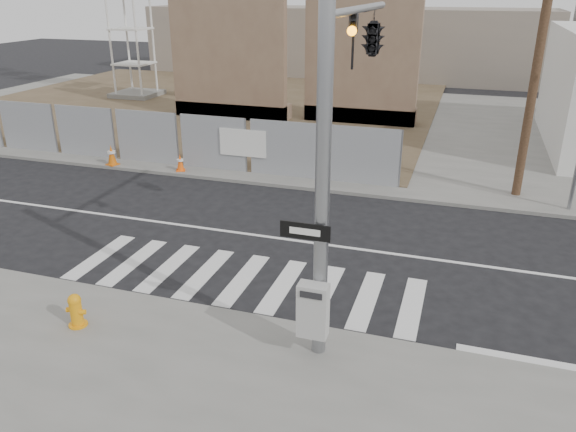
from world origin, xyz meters
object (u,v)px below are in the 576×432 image
(traffic_cone_b, at_px, (112,155))
(traffic_cone_d, at_px, (298,164))
(traffic_cone_c, at_px, (180,163))
(signal_pole, at_px, (358,79))
(fire_hydrant, at_px, (76,310))

(traffic_cone_b, relative_size, traffic_cone_d, 1.18)
(traffic_cone_b, xyz_separation_m, traffic_cone_c, (2.85, 0.15, -0.07))
(traffic_cone_b, bearing_deg, signal_pole, -30.49)
(traffic_cone_d, bearing_deg, fire_hydrant, -96.92)
(fire_hydrant, distance_m, traffic_cone_b, 11.31)
(signal_pole, distance_m, traffic_cone_c, 10.99)
(traffic_cone_c, distance_m, traffic_cone_d, 4.38)
(traffic_cone_d, bearing_deg, traffic_cone_b, -170.10)
(signal_pole, distance_m, traffic_cone_d, 9.36)
(signal_pole, xyz_separation_m, traffic_cone_b, (-10.64, 6.27, -4.28))
(fire_hydrant, xyz_separation_m, traffic_cone_b, (-5.76, 9.73, 0.02))
(traffic_cone_b, bearing_deg, fire_hydrant, -59.36)
(signal_pole, height_order, traffic_cone_d, signal_pole)
(signal_pole, distance_m, traffic_cone_b, 13.07)
(signal_pole, relative_size, traffic_cone_d, 10.64)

